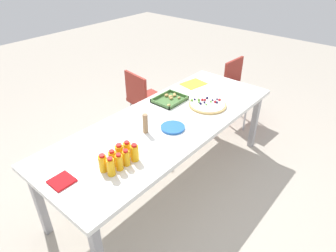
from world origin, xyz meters
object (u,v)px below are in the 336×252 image
(juice_bottle_3, at_px, (135,153))
(paper_folder, at_px, (193,84))
(juice_bottle_4, at_px, (103,163))
(napkin_stack, at_px, (62,181))
(juice_bottle_0, at_px, (111,167))
(fruit_pizza, at_px, (207,104))
(plate_stack, at_px, (173,128))
(party_table, at_px, (167,126))
(chair_far_right, at_px, (144,98))
(chair_end, at_px, (239,86))
(juice_bottle_1, at_px, (119,162))
(snack_tray, at_px, (170,99))
(juice_bottle_7, at_px, (127,149))
(juice_bottle_5, at_px, (112,159))
(juice_bottle_2, at_px, (126,158))
(juice_bottle_6, at_px, (120,153))
(cardboard_tube, at_px, (145,123))

(juice_bottle_3, relative_size, paper_folder, 0.55)
(juice_bottle_4, bearing_deg, napkin_stack, 154.45)
(juice_bottle_0, distance_m, fruit_pizza, 1.28)
(plate_stack, distance_m, paper_folder, 0.97)
(party_table, relative_size, paper_folder, 9.31)
(chair_far_right, height_order, napkin_stack, chair_far_right)
(chair_end, xyz_separation_m, juice_bottle_1, (-2.29, -0.26, 0.29))
(fruit_pizza, bearing_deg, party_table, 165.70)
(chair_far_right, height_order, plate_stack, chair_far_right)
(snack_tray, distance_m, plate_stack, 0.53)
(juice_bottle_3, xyz_separation_m, juice_bottle_7, (-0.00, 0.08, -0.01))
(juice_bottle_0, relative_size, juice_bottle_5, 1.11)
(juice_bottle_0, distance_m, juice_bottle_2, 0.14)
(party_table, relative_size, fruit_pizza, 6.55)
(juice_bottle_7, bearing_deg, chair_end, 5.16)
(juice_bottle_7, relative_size, paper_folder, 0.51)
(chair_far_right, xyz_separation_m, juice_bottle_5, (-1.25, -0.91, 0.29))
(snack_tray, bearing_deg, juice_bottle_5, -161.94)
(juice_bottle_3, distance_m, juice_bottle_4, 0.24)
(juice_bottle_0, distance_m, juice_bottle_3, 0.22)
(chair_far_right, distance_m, plate_stack, 1.12)
(juice_bottle_6, distance_m, napkin_stack, 0.44)
(juice_bottle_4, relative_size, plate_stack, 0.67)
(juice_bottle_0, bearing_deg, napkin_stack, 143.06)
(juice_bottle_6, distance_m, plate_stack, 0.59)
(juice_bottle_0, distance_m, juice_bottle_5, 0.10)
(plate_stack, bearing_deg, cardboard_tube, 144.21)
(juice_bottle_6, xyz_separation_m, napkin_stack, (-0.41, 0.13, -0.06))
(chair_far_right, relative_size, fruit_pizza, 2.25)
(juice_bottle_7, bearing_deg, juice_bottle_4, 178.34)
(juice_bottle_6, bearing_deg, juice_bottle_1, -133.69)
(juice_bottle_1, relative_size, plate_stack, 0.64)
(juice_bottle_1, bearing_deg, juice_bottle_0, -179.73)
(juice_bottle_3, xyz_separation_m, snack_tray, (0.90, 0.42, -0.05))
(plate_stack, bearing_deg, chair_far_right, 57.65)
(fruit_pizza, relative_size, napkin_stack, 2.46)
(juice_bottle_4, relative_size, juice_bottle_6, 0.98)
(juice_bottle_4, distance_m, plate_stack, 0.74)
(juice_bottle_6, height_order, snack_tray, juice_bottle_6)
(juice_bottle_1, xyz_separation_m, juice_bottle_4, (-0.08, 0.08, 0.00))
(chair_far_right, bearing_deg, juice_bottle_3, -40.03)
(juice_bottle_5, relative_size, juice_bottle_6, 0.94)
(juice_bottle_0, distance_m, juice_bottle_6, 0.16)
(juice_bottle_0, distance_m, juice_bottle_1, 0.08)
(juice_bottle_1, distance_m, plate_stack, 0.66)
(juice_bottle_7, bearing_deg, juice_bottle_3, -89.14)
(juice_bottle_0, bearing_deg, plate_stack, 4.09)
(juice_bottle_3, relative_size, snack_tray, 0.46)
(juice_bottle_1, bearing_deg, juice_bottle_3, -3.41)
(juice_bottle_3, distance_m, cardboard_tube, 0.38)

